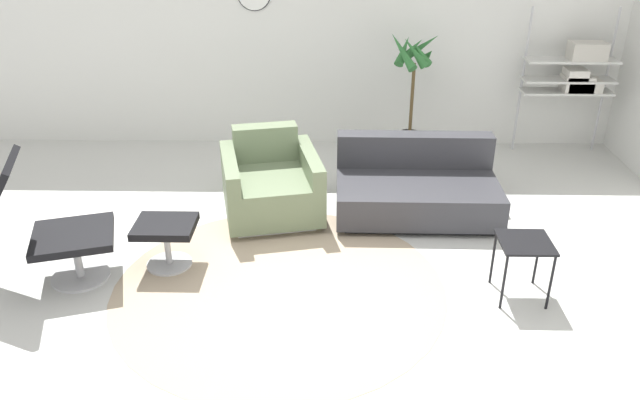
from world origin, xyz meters
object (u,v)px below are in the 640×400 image
(armchair_red, at_px, (271,186))
(potted_plant, at_px, (412,94))
(couch_low, at_px, (416,189))
(side_table, at_px, (525,249))
(ottoman, at_px, (166,234))
(lounge_chair, at_px, (14,209))
(shelf_unit, at_px, (577,73))

(armchair_red, xyz_separation_m, potted_plant, (1.40, 1.35, 0.47))
(couch_low, distance_m, potted_plant, 1.38)
(couch_low, relative_size, side_table, 3.18)
(ottoman, bearing_deg, potted_plant, 46.42)
(ottoman, height_order, couch_low, couch_low)
(ottoman, relative_size, couch_low, 0.32)
(lounge_chair, xyz_separation_m, armchair_red, (1.72, 1.21, -0.37))
(lounge_chair, bearing_deg, potted_plant, 112.13)
(ottoman, bearing_deg, armchair_red, 50.68)
(couch_low, bearing_deg, potted_plant, -92.73)
(couch_low, bearing_deg, shelf_unit, -141.11)
(lounge_chair, height_order, ottoman, lounge_chair)
(ottoman, height_order, shelf_unit, shelf_unit)
(side_table, relative_size, shelf_unit, 0.29)
(couch_low, distance_m, side_table, 1.48)
(potted_plant, relative_size, shelf_unit, 0.88)
(armchair_red, distance_m, shelf_unit, 3.61)
(ottoman, xyz_separation_m, couch_low, (2.07, 0.97, -0.05))
(lounge_chair, relative_size, couch_low, 0.79)
(shelf_unit, bearing_deg, armchair_red, -154.14)
(ottoman, bearing_deg, lounge_chair, -162.84)
(couch_low, bearing_deg, armchair_red, 3.42)
(lounge_chair, xyz_separation_m, ottoman, (0.98, 0.30, -0.37))
(side_table, height_order, potted_plant, potted_plant)
(potted_plant, bearing_deg, armchair_red, -136.14)
(lounge_chair, distance_m, side_table, 3.67)
(ottoman, distance_m, couch_low, 2.29)
(lounge_chair, relative_size, shelf_unit, 0.72)
(ottoman, xyz_separation_m, shelf_unit, (3.94, 2.45, 0.65))
(couch_low, relative_size, shelf_unit, 0.91)
(couch_low, xyz_separation_m, potted_plant, (0.07, 1.28, 0.52))
(armchair_red, distance_m, potted_plant, 2.00)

